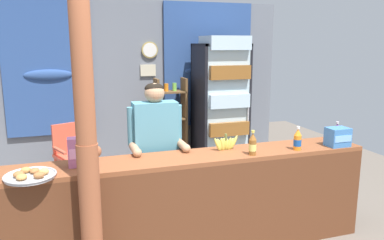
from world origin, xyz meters
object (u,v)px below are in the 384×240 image
shopkeeper (156,142)px  soda_bottle_orange_soda (298,140)px  banana_bunch (226,144)px  timber_post (87,151)px  snack_box_biscuit (338,137)px  stall_counter (190,199)px  bottle_shelf_rack (171,121)px  drink_fridge (221,97)px  soda_bottle_iced_tea (253,145)px  snack_box_wafer (82,152)px  pastry_tray (30,175)px  plastic_lawn_chair (72,151)px  soda_bottle_grape_soda (337,133)px

shopkeeper → soda_bottle_orange_soda: 1.35m
banana_bunch → timber_post: bearing=-160.3°
shopkeeper → soda_bottle_orange_soda: size_ratio=6.83×
snack_box_biscuit → stall_counter: bearing=179.0°
timber_post → soda_bottle_orange_soda: size_ratio=10.64×
bottle_shelf_rack → drink_fridge: bearing=-22.6°
bottle_shelf_rack → soda_bottle_orange_soda: bottle_shelf_rack is taller
soda_bottle_orange_soda → banana_bunch: soda_bottle_orange_soda is taller
soda_bottle_iced_tea → stall_counter: bearing=176.4°
bottle_shelf_rack → snack_box_wafer: size_ratio=5.76×
stall_counter → snack_box_biscuit: snack_box_biscuit is taller
soda_bottle_orange_soda → pastry_tray: 2.34m
soda_bottle_orange_soda → soda_bottle_iced_tea: 0.48m
shopkeeper → snack_box_wafer: (-0.70, -0.37, 0.07)m
drink_fridge → soda_bottle_iced_tea: bearing=-105.9°
plastic_lawn_chair → banana_bunch: (1.38, -1.95, 0.49)m
stall_counter → snack_box_biscuit: bearing=-1.0°
timber_post → soda_bottle_orange_soda: bearing=7.2°
pastry_tray → snack_box_wafer: bearing=24.7°
shopkeeper → pastry_tray: shopkeeper is taller
stall_counter → plastic_lawn_chair: bearing=114.2°
soda_bottle_orange_soda → bottle_shelf_rack: bearing=101.4°
soda_bottle_grape_soda → snack_box_wafer: (-2.53, -0.02, 0.03)m
soda_bottle_iced_tea → pastry_tray: soda_bottle_iced_tea is taller
bottle_shelf_rack → pastry_tray: size_ratio=3.64×
stall_counter → shopkeeper: (-0.19, 0.49, 0.41)m
snack_box_biscuit → shopkeeper: bearing=163.1°
shopkeeper → pastry_tray: (-1.09, -0.55, -0.03)m
timber_post → snack_box_wafer: bearing=94.2°
stall_counter → timber_post: bearing=-162.9°
shopkeeper → snack_box_biscuit: shopkeeper is taller
timber_post → shopkeeper: bearing=48.3°
bottle_shelf_rack → plastic_lawn_chair: (-1.50, -0.47, -0.23)m
timber_post → drink_fridge: size_ratio=1.19×
bottle_shelf_rack → soda_bottle_iced_tea: 2.67m
snack_box_biscuit → pastry_tray: bearing=-179.4°
stall_counter → pastry_tray: bearing=-177.4°
bottle_shelf_rack → shopkeeper: bearing=-108.8°
shopkeeper → bottle_shelf_rack: bearing=71.2°
soda_bottle_iced_tea → snack_box_wafer: 1.48m
snack_box_wafer → banana_bunch: snack_box_wafer is taller
plastic_lawn_chair → banana_bunch: 2.44m
stall_counter → banana_bunch: banana_bunch is taller
soda_bottle_grape_soda → snack_box_wafer: size_ratio=0.84×
drink_fridge → bottle_shelf_rack: 0.87m
pastry_tray → plastic_lawn_chair: bearing=81.9°
soda_bottle_iced_tea → drink_fridge: bearing=74.1°
drink_fridge → pastry_tray: 3.47m
shopkeeper → snack_box_biscuit: (1.71, -0.52, 0.04)m
shopkeeper → snack_box_biscuit: size_ratio=7.36×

